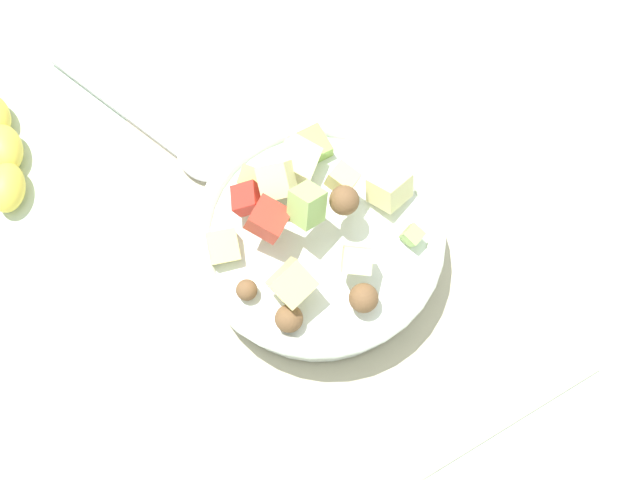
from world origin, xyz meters
TOP-DOWN VIEW (x-y plane):
  - ground_plane at (0.00, 0.00)m, footprint 2.40×2.40m
  - placemat at (0.00, 0.00)m, footprint 0.48×0.36m
  - salad_bowl at (-0.00, -0.01)m, footprint 0.24×0.24m
  - serving_spoon at (0.20, 0.07)m, footprint 0.24×0.11m
  - banana_whole at (0.26, 0.23)m, footprint 0.15×0.07m

SIDE VIEW (x-z plane):
  - ground_plane at x=0.00m, z-range 0.00..0.00m
  - placemat at x=0.00m, z-range 0.00..0.01m
  - serving_spoon at x=0.20m, z-range 0.00..0.02m
  - banana_whole at x=0.26m, z-range 0.00..0.04m
  - salad_bowl at x=0.00m, z-range -0.02..0.11m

